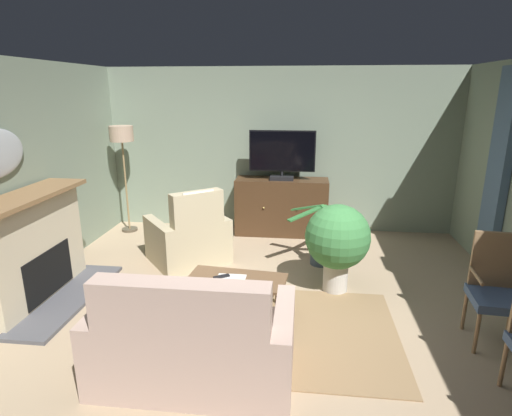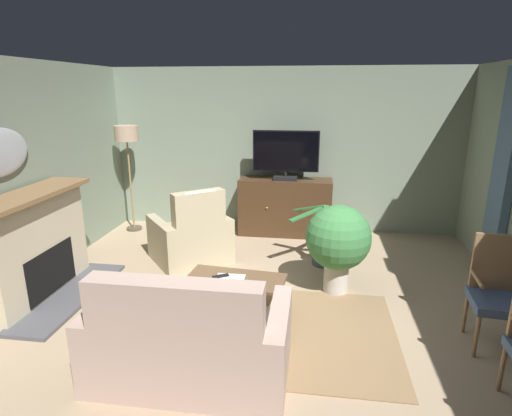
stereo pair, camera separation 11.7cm
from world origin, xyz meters
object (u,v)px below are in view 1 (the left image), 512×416
Objects in this scene: tv_cabinet at (281,208)px; coffee_table at (237,282)px; sofa_floral at (193,344)px; potted_plant_tall_palm_by_window at (337,239)px; tv_remote at (222,277)px; floor_lamp at (122,142)px; potted_plant_on_hearth_side at (321,246)px; folded_newspaper at (231,279)px; fireplace at (32,251)px; television at (282,154)px; armchair_by_fireplace at (189,239)px; side_chair_far_end at (497,288)px; cat at (154,287)px.

coffee_table is at bearing -97.09° from tv_cabinet.
potted_plant_tall_palm_by_window reaches higher than sofa_floral.
floor_lamp reaches higher than tv_remote.
tv_cabinet is 1.34m from potted_plant_on_hearth_side.
tv_cabinet is 1.75× the size of potted_plant_on_hearth_side.
fireplace is at bearing 177.81° from folded_newspaper.
television is at bearing 82.03° from sofa_floral.
floor_lamp reaches higher than tv_cabinet.
television is 0.65× the size of sofa_floral.
potted_plant_tall_palm_by_window is 0.60× the size of floor_lamp.
armchair_by_fireplace is 0.73× the size of floor_lamp.
tv_cabinet is at bearing 48.00° from tv_remote.
potted_plant_on_hearth_side is 0.48× the size of floor_lamp.
side_chair_far_end is at bearing -35.75° from tv_remote.
television is 3.57m from side_chair_far_end.
fireplace is at bearing -168.80° from cat.
fireplace reaches higher than tv_remote.
fireplace is 5.72× the size of folded_newspaper.
potted_plant_on_hearth_side is 2.24m from cat.
tv_cabinet is at bearing 3.52° from floor_lamp.
side_chair_far_end is (2.66, 0.88, 0.20)m from sofa_floral.
potted_plant_tall_palm_by_window is (3.37, 0.59, 0.06)m from fireplace.
folded_newspaper is (2.24, -0.08, -0.17)m from fireplace.
tv_cabinet is 2.64m from folded_newspaper.
coffee_table is (-0.32, -2.59, -0.08)m from tv_cabinet.
armchair_by_fireplace is (1.44, 1.22, -0.25)m from fireplace.
fireplace is 1.66× the size of side_chair_far_end.
television is at bearing 2.33° from floor_lamp.
coffee_table is 3.48m from floor_lamp.
armchair_by_fireplace is at bearing -175.90° from potted_plant_on_hearth_side.
tv_cabinet is at bearing 44.06° from fireplace.
television is 1.48× the size of cat.
floor_lamp reaches higher than side_chair_far_end.
armchair_by_fireplace is (-1.18, -1.31, -0.10)m from tv_cabinet.
potted_plant_tall_palm_by_window is at bearing 9.90° from fireplace.
fireplace is 2.41m from sofa_floral.
tv_cabinet is at bearing 127.60° from side_chair_far_end.
potted_plant_tall_palm_by_window is at bearing -3.63° from tv_remote.
tv_cabinet is at bearing 90.00° from television.
tv_remote is at bearing -176.80° from coffee_table.
tv_cabinet is 1.41× the size of potted_plant_tall_palm_by_window.
sofa_floral is 2.72m from potted_plant_on_hearth_side.
television is 1.22× the size of potted_plant_on_hearth_side.
floor_lamp reaches higher than fireplace.
potted_plant_tall_palm_by_window is (0.75, -1.95, 0.21)m from tv_cabinet.
tv_remote is at bearing -49.75° from floor_lamp.
coffee_table is 0.83× the size of armchair_by_fireplace.
folded_newspaper is (0.10, -0.02, -0.01)m from tv_remote.
coffee_table is 0.67× the size of sofa_floral.
sofa_floral is at bearing -114.06° from potted_plant_on_hearth_side.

